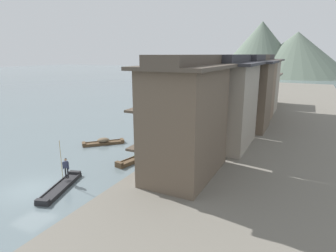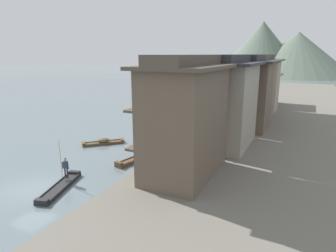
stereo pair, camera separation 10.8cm
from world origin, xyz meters
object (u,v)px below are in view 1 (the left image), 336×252
boat_moored_nearest (229,105)px  house_waterfront_end (263,87)px  house_waterfront_second (224,102)px  house_waterfront_tall (244,93)px  boat_foreground_poled (60,187)px  boat_crossing_west (202,120)px  boat_midriver_drifting (139,157)px  house_waterfront_far (258,84)px  boat_moored_second (241,99)px  boatman_person (66,166)px  boat_midriver_upstream (154,126)px  boat_upstream_distant (103,142)px  boat_moored_far (210,112)px  house_waterfront_nearest (186,118)px  house_waterfront_narrow (252,87)px  boat_moored_third (200,97)px

boat_moored_nearest → house_waterfront_end: bearing=-7.4°
house_waterfront_second → house_waterfront_tall: (0.34, 7.59, 0.01)m
boat_foreground_poled → boat_crossing_west: (2.09, 25.26, 0.04)m
boat_moored_nearest → boat_midriver_drifting: size_ratio=0.93×
house_waterfront_far → boat_moored_second: bearing=110.4°
boat_midriver_drifting → boat_crossing_west: 17.54m
house_waterfront_second → boat_moored_nearest: bearing=103.0°
boatman_person → boat_midriver_upstream: boatman_person is taller
house_waterfront_far → boat_upstream_distant: bearing=-119.3°
boat_upstream_distant → house_waterfront_far: 26.30m
boat_moored_far → boat_midriver_upstream: bearing=-107.7°
boat_moored_second → house_waterfront_far: (5.70, -15.35, 5.03)m
boat_crossing_west → house_waterfront_nearest: size_ratio=0.54×
boatman_person → house_waterfront_tall: 22.13m
house_waterfront_tall → house_waterfront_narrow: same height
boatman_person → house_waterfront_far: bearing=74.2°
house_waterfront_nearest → house_waterfront_far: bearing=88.6°
boat_midriver_drifting → house_waterfront_second: size_ratio=0.62×
boatman_person → boat_moored_third: (-5.86, 46.09, -1.15)m
boat_moored_nearest → boat_moored_far: size_ratio=1.21×
boat_moored_far → house_waterfront_narrow: (7.28, -4.57, 4.97)m
boat_foreground_poled → house_waterfront_tall: bearing=67.3°
house_waterfront_nearest → house_waterfront_far: 27.74m
boat_crossing_west → house_waterfront_far: (6.48, 7.30, 5.02)m
house_waterfront_narrow → house_waterfront_far: bearing=90.4°
boat_moored_far → house_waterfront_narrow: house_waterfront_narrow is taller
boat_moored_nearest → boat_moored_third: bearing=141.3°
house_waterfront_nearest → house_waterfront_tall: bearing=87.1°
boat_moored_nearest → house_waterfront_second: bearing=-77.0°
boat_midriver_drifting → house_waterfront_end: 32.75m
boat_moored_far → boat_crossing_west: (0.75, -6.12, -0.05)m
boat_midriver_drifting → house_waterfront_narrow: bearing=70.9°
boat_moored_nearest → boat_moored_far: (-0.75, -9.07, 0.08)m
boat_moored_far → boat_foreground_poled: bearing=-92.4°
boat_foreground_poled → house_waterfront_far: 34.05m
house_waterfront_tall → boat_upstream_distant: bearing=-139.8°
house_waterfront_second → boat_moored_far: bearing=111.2°
boat_moored_nearest → boat_moored_far: bearing=-94.7°
boat_midriver_upstream → house_waterfront_far: size_ratio=0.44×
boat_foreground_poled → boat_crossing_west: boat_crossing_west is taller
boat_moored_third → house_waterfront_narrow: size_ratio=0.48×
boat_foreground_poled → house_waterfront_end: 40.67m
house_waterfront_far → boat_foreground_poled: bearing=-104.8°
boat_moored_far → boat_moored_nearest: bearing=85.3°
boat_moored_far → boat_upstream_distant: 22.02m
boat_moored_nearest → house_waterfront_tall: (6.63, -19.62, 5.04)m
boat_crossing_west → house_waterfront_second: house_waterfront_second is taller
house_waterfront_far → house_waterfront_tall: bearing=-89.3°
boat_upstream_distant → boat_midriver_upstream: bearing=80.8°
house_waterfront_second → house_waterfront_far: (0.19, 19.31, 0.01)m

